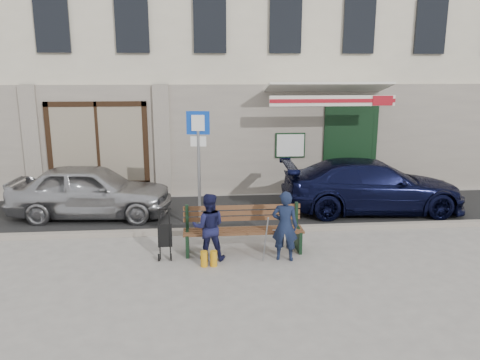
{
  "coord_description": "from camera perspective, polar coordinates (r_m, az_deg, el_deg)",
  "views": [
    {
      "loc": [
        -0.36,
        -8.5,
        3.56
      ],
      "look_at": [
        0.54,
        1.6,
        1.2
      ],
      "focal_mm": 35.0,
      "sensor_mm": 36.0,
      "label": 1
    }
  ],
  "objects": [
    {
      "name": "ground",
      "position": [
        9.22,
        -2.48,
        -9.62
      ],
      "size": [
        80.0,
        80.0,
        0.0
      ],
      "primitive_type": "plane",
      "color": "#9E9991",
      "rests_on": "ground"
    },
    {
      "name": "asphalt_lane",
      "position": [
        12.14,
        -3.15,
        -3.95
      ],
      "size": [
        60.0,
        3.2,
        0.01
      ],
      "primitive_type": "cube",
      "color": "#282828",
      "rests_on": "ground"
    },
    {
      "name": "woman",
      "position": [
        9.01,
        -3.85,
        -5.72
      ],
      "size": [
        0.66,
        0.52,
        1.31
      ],
      "primitive_type": "imported",
      "rotation": [
        0.0,
        0.0,
        3.11
      ],
      "color": "#15173B",
      "rests_on": "ground"
    },
    {
      "name": "bench",
      "position": [
        9.41,
        0.13,
        -6.14
      ],
      "size": [
        2.4,
        1.17,
        0.98
      ],
      "color": "brown",
      "rests_on": "ground"
    },
    {
      "name": "building",
      "position": [
        17.02,
        -3.99,
        17.84
      ],
      "size": [
        20.0,
        8.27,
        10.0
      ],
      "color": "beige",
      "rests_on": "ground"
    },
    {
      "name": "man",
      "position": [
        9.0,
        5.48,
        -5.6
      ],
      "size": [
        0.56,
        0.43,
        1.37
      ],
      "primitive_type": "imported",
      "rotation": [
        0.0,
        0.0,
        2.9
      ],
      "color": "#141D38",
      "rests_on": "ground"
    },
    {
      "name": "car_navy",
      "position": [
        12.55,
        15.77,
        -0.69
      ],
      "size": [
        4.74,
        2.11,
        1.35
      ],
      "primitive_type": "imported",
      "rotation": [
        0.0,
        0.0,
        1.52
      ],
      "color": "black",
      "rests_on": "ground"
    },
    {
      "name": "parking_sign",
      "position": [
        10.32,
        -5.07,
        3.41
      ],
      "size": [
        0.5,
        0.1,
        2.73
      ],
      "rotation": [
        0.0,
        0.0,
        -0.12
      ],
      "color": "gray",
      "rests_on": "ground"
    },
    {
      "name": "car_silver",
      "position": [
        12.18,
        -17.7,
        -1.25
      ],
      "size": [
        4.06,
        1.9,
        1.34
      ],
      "primitive_type": "imported",
      "rotation": [
        0.0,
        0.0,
        1.49
      ],
      "color": "#AAABAF",
      "rests_on": "ground"
    },
    {
      "name": "curb",
      "position": [
        10.6,
        -2.85,
        -6.19
      ],
      "size": [
        60.0,
        0.18,
        0.12
      ],
      "primitive_type": "cube",
      "color": "#9E9384",
      "rests_on": "ground"
    },
    {
      "name": "stroller",
      "position": [
        9.28,
        -9.14,
        -6.82
      ],
      "size": [
        0.29,
        0.41,
        0.96
      ],
      "rotation": [
        0.0,
        0.0,
        0.08
      ],
      "color": "black",
      "rests_on": "ground"
    }
  ]
}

